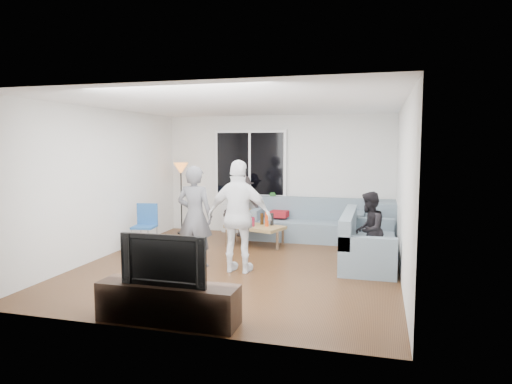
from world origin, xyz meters
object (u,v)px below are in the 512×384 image
(coffee_table, at_px, (255,236))
(spectator_right, at_px, (369,230))
(spectator_back, at_px, (243,206))
(sofa_right_section, at_px, (369,238))
(side_chair, at_px, (144,227))
(player_left, at_px, (195,216))
(sofa_back_section, at_px, (307,220))
(floor_lamp, at_px, (181,199))
(tv_console, at_px, (168,303))
(player_right, at_px, (239,217))
(television, at_px, (167,258))

(coffee_table, height_order, spectator_right, spectator_right)
(spectator_right, xyz_separation_m, spectator_back, (-2.68, 1.91, 0.04))
(sofa_right_section, distance_m, side_chair, 4.07)
(sofa_right_section, xyz_separation_m, spectator_right, (0.00, -0.30, 0.19))
(spectator_right, bearing_deg, player_left, -65.45)
(sofa_back_section, xyz_separation_m, floor_lamp, (-2.79, -0.06, 0.36))
(sofa_right_section, xyz_separation_m, tv_console, (-2.09, -3.19, -0.20))
(spectator_right, bearing_deg, side_chair, -80.74)
(floor_lamp, height_order, player_left, player_left)
(spectator_right, bearing_deg, coffee_table, -104.58)
(sofa_right_section, distance_m, coffee_table, 2.31)
(sofa_back_section, distance_m, side_chair, 3.28)
(player_right, xyz_separation_m, television, (-0.17, -2.13, -0.14))
(player_right, bearing_deg, player_left, -7.69)
(floor_lamp, xyz_separation_m, player_right, (2.15, -2.58, 0.09))
(television, bearing_deg, tv_console, 180.00)
(player_left, distance_m, spectator_back, 2.54)
(coffee_table, distance_m, player_left, 1.88)
(spectator_back, bearing_deg, sofa_back_section, -5.71)
(sofa_back_section, distance_m, tv_console, 4.84)
(coffee_table, bearing_deg, side_chair, -154.50)
(player_left, relative_size, tv_console, 1.02)
(coffee_table, distance_m, television, 3.99)
(side_chair, relative_size, tv_console, 0.54)
(player_right, height_order, spectator_right, player_right)
(side_chair, xyz_separation_m, television, (1.98, -3.05, 0.30))
(coffee_table, bearing_deg, player_left, -107.70)
(coffee_table, distance_m, spectator_right, 2.45)
(spectator_back, distance_m, tv_console, 4.86)
(floor_lamp, relative_size, spectator_back, 1.19)
(floor_lamp, relative_size, player_left, 0.95)
(sofa_right_section, xyz_separation_m, floor_lamp, (-4.07, 1.52, 0.36))
(sofa_right_section, height_order, television, television)
(player_right, height_order, spectator_back, player_right)
(side_chair, bearing_deg, television, -65.08)
(spectator_right, height_order, tv_console, spectator_right)
(coffee_table, xyz_separation_m, television, (0.08, -3.96, 0.53))
(sofa_right_section, distance_m, player_left, 2.89)
(spectator_right, height_order, television, spectator_right)
(side_chair, bearing_deg, spectator_right, -10.30)
(sofa_right_section, height_order, player_right, player_right)
(sofa_right_section, height_order, coffee_table, sofa_right_section)
(sofa_right_section, xyz_separation_m, side_chair, (-4.07, -0.14, 0.01))
(side_chair, relative_size, floor_lamp, 0.55)
(sofa_back_section, distance_m, player_right, 2.75)
(spectator_back, bearing_deg, spectator_right, -39.90)
(side_chair, bearing_deg, floor_lamp, 81.93)
(spectator_back, xyz_separation_m, tv_console, (0.59, -4.80, -0.44))
(coffee_table, distance_m, floor_lamp, 2.12)
(sofa_back_section, height_order, player_left, player_left)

